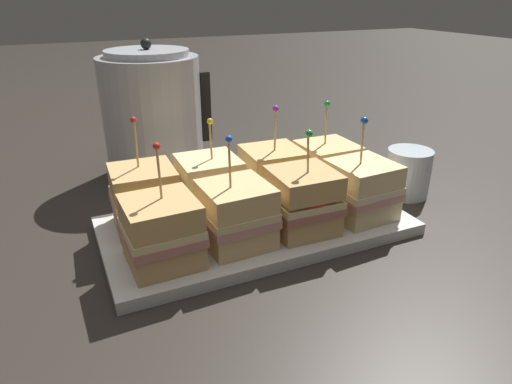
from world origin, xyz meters
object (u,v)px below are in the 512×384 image
at_px(serving_platter, 256,226).
at_px(sandwich_front_far_left, 162,232).
at_px(sandwich_back_center_left, 209,186).
at_px(sandwich_back_far_left, 145,198).
at_px(drinking_glass, 408,173).
at_px(sandwich_front_center_right, 303,201).
at_px(sandwich_back_center_right, 272,176).
at_px(sandwich_back_far_right, 327,168).
at_px(sandwich_front_center_left, 236,215).
at_px(kettle_steel, 153,116).
at_px(sandwich_front_far_right, 362,190).

distance_m(serving_platter, sandwich_front_far_left, 0.18).
bearing_deg(sandwich_back_center_left, sandwich_back_far_left, -179.80).
height_order(sandwich_back_far_left, drinking_glass, sandwich_back_far_left).
distance_m(sandwich_front_center_right, sandwich_back_center_right, 0.11).
height_order(sandwich_front_center_right, sandwich_back_far_left, sandwich_back_far_left).
bearing_deg(serving_platter, sandwich_back_far_right, 17.22).
relative_size(serving_platter, drinking_glass, 5.38).
xyz_separation_m(sandwich_front_far_left, sandwich_front_center_left, (0.11, 0.01, 0.00)).
height_order(sandwich_front_center_right, kettle_steel, kettle_steel).
relative_size(sandwich_front_far_left, sandwich_back_center_right, 0.98).
bearing_deg(drinking_glass, sandwich_front_far_left, -172.02).
bearing_deg(sandwich_front_center_left, sandwich_back_center_right, 43.92).
xyz_separation_m(serving_platter, sandwich_front_far_right, (0.16, -0.05, 0.05)).
relative_size(sandwich_front_center_left, sandwich_front_far_right, 1.00).
bearing_deg(sandwich_back_far_left, sandwich_back_center_left, 0.20).
xyz_separation_m(sandwich_front_center_right, sandwich_back_far_right, (0.11, 0.10, -0.00)).
bearing_deg(sandwich_back_center_right, kettle_steel, 118.08).
height_order(sandwich_back_center_left, sandwich_back_center_right, sandwich_back_center_right).
bearing_deg(kettle_steel, sandwich_front_far_left, -102.09).
bearing_deg(sandwich_front_center_right, sandwich_back_far_left, 152.63).
bearing_deg(sandwich_back_far_left, sandwich_front_far_right, -18.78).
xyz_separation_m(sandwich_front_center_right, drinking_glass, (0.26, 0.06, -0.02)).
relative_size(serving_platter, sandwich_back_far_left, 2.77).
distance_m(sandwich_front_far_right, sandwich_back_far_right, 0.10).
relative_size(sandwich_front_center_right, sandwich_back_center_right, 0.93).
relative_size(sandwich_front_far_left, sandwich_back_far_right, 1.00).
bearing_deg(kettle_steel, sandwich_back_center_left, -84.22).
distance_m(sandwich_back_far_left, sandwich_back_center_right, 0.21).
bearing_deg(sandwich_back_center_left, drinking_glass, -7.01).
bearing_deg(sandwich_front_far_right, sandwich_front_center_right, -179.51).
height_order(sandwich_front_center_left, sandwich_front_far_right, same).
bearing_deg(serving_platter, sandwich_back_center_right, 44.83).
xyz_separation_m(sandwich_front_far_right, sandwich_back_far_right, (0.00, 0.10, -0.00)).
height_order(sandwich_back_far_left, kettle_steel, kettle_steel).
distance_m(serving_platter, sandwich_front_center_left, 0.09).
bearing_deg(drinking_glass, sandwich_back_far_left, 174.56).
relative_size(sandwich_front_far_left, sandwich_back_far_left, 0.96).
distance_m(serving_platter, sandwich_back_center_left, 0.10).
relative_size(serving_platter, sandwich_front_center_right, 3.00).
distance_m(sandwich_front_center_left, sandwich_back_center_left, 0.10).
height_order(sandwich_front_center_right, sandwich_back_far_right, sandwich_back_far_right).
bearing_deg(sandwich_front_center_left, drinking_glass, 9.44).
xyz_separation_m(sandwich_front_far_right, sandwich_back_center_left, (-0.21, 0.11, 0.00)).
bearing_deg(sandwich_back_center_right, drinking_glass, -9.67).
xyz_separation_m(sandwich_front_center_right, sandwich_back_center_left, (-0.11, 0.11, -0.00)).
bearing_deg(sandwich_front_center_left, sandwich_front_far_right, -0.66).
height_order(sandwich_back_center_right, kettle_steel, kettle_steel).
relative_size(sandwich_back_far_left, sandwich_back_far_right, 1.04).
bearing_deg(kettle_steel, sandwich_front_center_left, -85.53).
distance_m(serving_platter, sandwich_back_far_left, 0.18).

